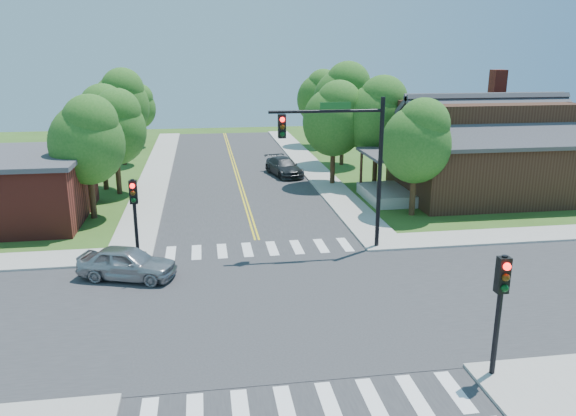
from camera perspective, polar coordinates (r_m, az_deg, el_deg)
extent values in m
plane|color=#30531A|center=(21.29, -1.12, -9.96)|extent=(100.00, 100.00, 0.00)
cube|color=#2D2D30|center=(21.29, -1.12, -9.91)|extent=(10.00, 90.00, 0.04)
cube|color=#2D2D30|center=(21.28, -1.12, -9.90)|extent=(90.00, 10.00, 0.04)
cube|color=#2D2D30|center=(21.29, -1.12, -9.96)|extent=(10.20, 10.20, 0.06)
cube|color=#9E9B93|center=(45.77, 2.30, 4.25)|extent=(2.20, 40.00, 0.14)
cube|color=#9E9B93|center=(45.10, -13.14, 3.67)|extent=(2.20, 40.00, 0.14)
cube|color=white|center=(26.90, -11.84, -4.56)|extent=(0.45, 2.00, 0.01)
cube|color=white|center=(26.85, -9.28, -4.46)|extent=(0.45, 2.00, 0.01)
cube|color=white|center=(26.85, -6.71, -4.35)|extent=(0.45, 2.00, 0.01)
cube|color=white|center=(26.91, -4.15, -4.23)|extent=(0.45, 2.00, 0.01)
cube|color=white|center=(27.02, -1.61, -4.11)|extent=(0.45, 2.00, 0.01)
cube|color=white|center=(27.18, 0.91, -3.98)|extent=(0.45, 2.00, 0.01)
cube|color=white|center=(27.40, 3.39, -3.85)|extent=(0.45, 2.00, 0.01)
cube|color=white|center=(27.67, 5.82, -3.71)|extent=(0.45, 2.00, 0.01)
cube|color=white|center=(15.79, -9.46, -20.14)|extent=(0.45, 2.00, 0.01)
cube|color=white|center=(15.80, -4.83, -19.94)|extent=(0.45, 2.00, 0.01)
cube|color=white|center=(15.90, -0.25, -19.62)|extent=(0.45, 2.00, 0.01)
cube|color=white|center=(16.09, 4.24, -19.19)|extent=(0.45, 2.00, 0.01)
cube|color=white|center=(16.36, 8.57, -18.68)|extent=(0.45, 2.00, 0.01)
cube|color=white|center=(16.71, 12.70, -18.09)|extent=(0.45, 2.00, 0.01)
cube|color=white|center=(17.15, 16.63, -17.44)|extent=(0.45, 2.00, 0.01)
cube|color=yellow|center=(46.25, -5.58, 4.28)|extent=(0.10, 37.50, 0.01)
cube|color=yellow|center=(46.26, -5.34, 4.29)|extent=(0.10, 37.50, 0.01)
cylinder|color=black|center=(26.52, 9.29, 3.30)|extent=(0.20, 0.20, 7.20)
cylinder|color=black|center=(25.35, 3.91, 9.77)|extent=(5.20, 0.14, 0.14)
cube|color=#19591E|center=(25.37, 4.85, 10.33)|extent=(1.40, 0.04, 0.30)
cube|color=black|center=(25.07, -0.63, 8.30)|extent=(0.34, 0.28, 1.05)
sphere|color=#FF0C0C|center=(24.86, -0.57, 8.97)|extent=(0.22, 0.22, 0.22)
sphere|color=#3F2605|center=(24.90, -0.57, 8.24)|extent=(0.22, 0.22, 0.22)
sphere|color=#05330F|center=(24.95, -0.57, 7.51)|extent=(0.22, 0.22, 0.22)
cylinder|color=black|center=(17.31, 20.54, -10.44)|extent=(0.16, 0.16, 3.80)
cube|color=black|center=(16.79, 20.98, -6.36)|extent=(0.34, 0.28, 1.05)
sphere|color=#FF0C0C|center=(16.54, 21.37, -5.57)|extent=(0.22, 0.22, 0.22)
sphere|color=#3F2605|center=(16.66, 21.26, -6.59)|extent=(0.22, 0.22, 0.22)
sphere|color=#05330F|center=(16.78, 21.15, -7.60)|extent=(0.22, 0.22, 0.22)
cylinder|color=black|center=(25.87, -15.23, -1.27)|extent=(0.16, 0.16, 3.80)
cube|color=black|center=(25.53, -15.44, 1.57)|extent=(0.34, 0.28, 1.05)
sphere|color=#FF0C0C|center=(25.29, -15.54, 2.17)|extent=(0.22, 0.22, 0.22)
sphere|color=#3F2605|center=(25.36, -15.48, 1.47)|extent=(0.22, 0.22, 0.22)
sphere|color=#05330F|center=(25.44, -15.43, 0.77)|extent=(0.22, 0.22, 0.22)
cube|color=#321B11|center=(38.32, 19.02, 4.05)|extent=(10.00, 8.00, 4.00)
cube|color=#9E9B93|center=(36.22, 9.91, 1.36)|extent=(2.60, 4.50, 0.70)
cylinder|color=#321B11|center=(33.75, 9.30, 2.51)|extent=(0.18, 0.18, 2.50)
cylinder|color=#321B11|center=(37.47, 7.44, 3.92)|extent=(0.18, 0.18, 2.50)
cube|color=#38383D|center=(35.67, 10.11, 5.41)|extent=(2.80, 4.80, 0.18)
cube|color=maroon|center=(42.28, 20.08, 7.14)|extent=(0.90, 0.90, 7.11)
cylinder|color=#382314|center=(33.00, 12.56, 1.41)|extent=(0.34, 0.34, 2.51)
ellipsoid|color=#1F5719|center=(32.43, 12.86, 6.27)|extent=(3.96, 3.76, 4.35)
sphere|color=#1F5719|center=(32.19, 13.62, 8.30)|extent=(2.90, 2.90, 2.90)
cylinder|color=#382314|center=(39.63, 8.83, 4.25)|extent=(0.34, 0.34, 2.84)
ellipsoid|color=#1F5719|center=(39.12, 9.03, 8.87)|extent=(4.49, 4.27, 4.94)
sphere|color=#1F5719|center=(38.88, 9.64, 10.80)|extent=(3.29, 3.29, 3.29)
cylinder|color=#382314|center=(46.70, 5.50, 6.29)|extent=(0.34, 0.34, 3.12)
ellipsoid|color=#1F5719|center=(46.24, 5.61, 10.61)|extent=(4.93, 4.68, 5.42)
sphere|color=#1F5719|center=(46.01, 6.10, 12.41)|extent=(3.62, 3.62, 3.62)
cylinder|color=#382314|center=(55.80, 3.17, 7.72)|extent=(0.34, 0.34, 2.78)
ellipsoid|color=#1F5719|center=(55.44, 3.21, 10.94)|extent=(4.39, 4.17, 4.83)
sphere|color=#1F5719|center=(55.21, 3.59, 12.28)|extent=(3.22, 3.22, 3.22)
cylinder|color=#382314|center=(33.48, -19.26, 1.18)|extent=(0.34, 0.34, 2.60)
ellipsoid|color=#1F5719|center=(32.90, -19.73, 6.14)|extent=(4.10, 3.90, 4.51)
sphere|color=#1F5719|center=(32.49, -19.47, 8.25)|extent=(3.01, 3.01, 3.01)
cylinder|color=#382314|center=(40.16, -18.12, 3.66)|extent=(0.34, 0.34, 2.66)
ellipsoid|color=#1F5719|center=(39.68, -18.49, 7.91)|extent=(4.19, 3.98, 4.61)
sphere|color=#1F5719|center=(39.30, -18.26, 9.71)|extent=(3.08, 3.08, 3.08)
cylinder|color=#382314|center=(48.46, -16.35, 5.96)|extent=(0.34, 0.34, 2.93)
ellipsoid|color=#1F5719|center=(48.03, -16.66, 9.86)|extent=(4.63, 4.40, 5.10)
sphere|color=#1F5719|center=(47.69, -16.46, 11.51)|extent=(3.40, 3.40, 3.40)
cylinder|color=#382314|center=(57.14, -14.91, 7.15)|extent=(0.34, 0.34, 2.28)
ellipsoid|color=#1F5719|center=(56.83, -15.09, 9.72)|extent=(3.60, 3.42, 3.96)
sphere|color=#1F5719|center=(56.51, -14.89, 10.80)|extent=(2.64, 2.64, 2.64)
cylinder|color=#382314|center=(39.59, 4.55, 4.28)|extent=(0.34, 0.34, 2.72)
ellipsoid|color=#1F5719|center=(39.09, 4.65, 8.70)|extent=(4.29, 4.07, 4.72)
sphere|color=#1F5719|center=(38.83, 5.20, 10.55)|extent=(3.15, 3.15, 3.15)
cylinder|color=#382314|center=(38.67, -16.87, 3.26)|extent=(0.34, 0.34, 2.58)
ellipsoid|color=#1F5719|center=(38.17, -17.22, 7.54)|extent=(4.07, 3.87, 4.48)
sphere|color=#1F5719|center=(37.79, -16.95, 9.35)|extent=(2.99, 2.99, 2.99)
imported|color=#9EA0A5|center=(24.31, -16.01, -5.46)|extent=(4.07, 5.03, 1.38)
imported|color=#292B2D|center=(42.47, -0.42, 4.16)|extent=(3.82, 5.33, 1.31)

